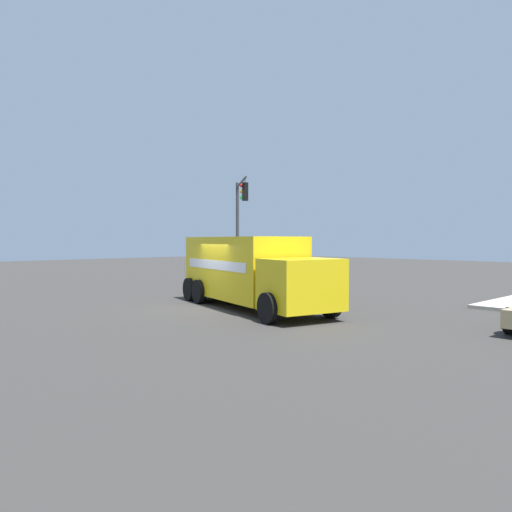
# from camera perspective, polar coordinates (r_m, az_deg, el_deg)

# --- Properties ---
(ground_plane) EXTENTS (100.00, 100.00, 0.00)m
(ground_plane) POSITION_cam_1_polar(r_m,az_deg,el_deg) (19.31, -4.83, -6.03)
(ground_plane) COLOR #33302D
(delivery_truck) EXTENTS (8.60, 4.56, 2.78)m
(delivery_truck) POSITION_cam_1_polar(r_m,az_deg,el_deg) (18.96, -0.65, -1.73)
(delivery_truck) COLOR yellow
(delivery_truck) RESTS_ON ground
(traffic_light_primary) EXTENTS (3.93, 2.90, 6.18)m
(traffic_light_primary) POSITION_cam_1_polar(r_m,az_deg,el_deg) (28.50, -1.93, 4.77)
(traffic_light_primary) COLOR #38383D
(traffic_light_primary) RESTS_ON ground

